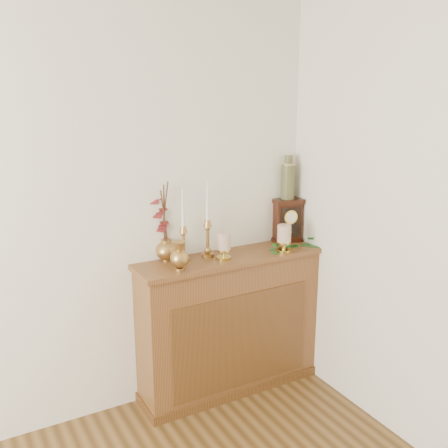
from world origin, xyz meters
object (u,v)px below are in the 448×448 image
ginger_jar (162,224)px  mantel_clock (287,220)px  ceramic_vase (288,179)px  candlestick_left (183,238)px  candlestick_center (208,232)px  bud_vase (179,256)px

ginger_jar → mantel_clock: ginger_jar is taller
mantel_clock → ceramic_vase: ceramic_vase is taller
candlestick_left → ceramic_vase: size_ratio=1.51×
candlestick_center → ceramic_vase: ceramic_vase is taller
ginger_jar → mantel_clock: (0.90, -0.05, -0.08)m
ginger_jar → ceramic_vase: 0.93m
candlestick_center → bud_vase: bearing=-149.6°
bud_vase → ginger_jar: ginger_jar is taller
candlestick_center → bud_vase: candlestick_center is taller
candlestick_left → ceramic_vase: (0.80, 0.04, 0.28)m
candlestick_left → candlestick_center: bearing=-0.4°
candlestick_left → ceramic_vase: ceramic_vase is taller
candlestick_center → ceramic_vase: size_ratio=1.64×
candlestick_left → mantel_clock: candlestick_left is taller
candlestick_center → ginger_jar: bearing=161.7°
candlestick_left → candlestick_center: candlestick_center is taller
candlestick_center → bud_vase: size_ratio=2.73×
ceramic_vase → candlestick_center: bearing=-176.1°
candlestick_center → ginger_jar: size_ratio=0.97×
bud_vase → ginger_jar: size_ratio=0.35×
ginger_jar → mantel_clock: size_ratio=1.68×
ginger_jar → ceramic_vase: size_ratio=1.70×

